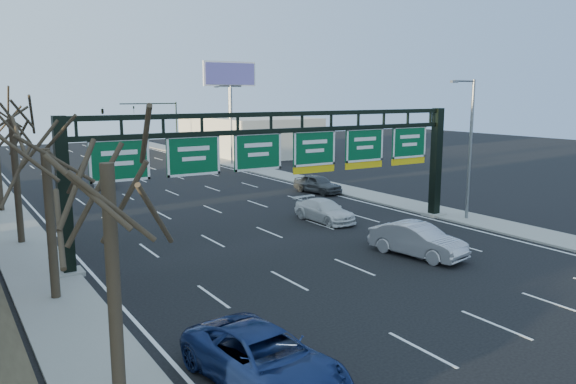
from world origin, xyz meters
TOP-DOWN VIEW (x-y plane):
  - ground at (0.00, 0.00)m, footprint 160.00×160.00m
  - sidewalk_left at (-12.80, 20.00)m, footprint 3.00×120.00m
  - sidewalk_right at (12.80, 20.00)m, footprint 3.00×120.00m
  - lane_markings at (0.00, 20.00)m, footprint 21.60×120.00m
  - sign_gantry at (0.16, 8.00)m, footprint 24.60×1.20m
  - building_right_distant at (20.00, 50.00)m, footprint 12.00×20.00m
  - tree_near at (-12.80, -4.00)m, footprint 3.60×3.60m
  - tree_gantry at (-12.80, 5.00)m, footprint 3.60×3.60m
  - tree_mid at (-12.80, 15.00)m, footprint 3.60×3.60m
  - streetlight_near at (12.47, 6.00)m, footprint 2.15×0.22m
  - streetlight_far at (12.47, 40.00)m, footprint 2.15×0.22m
  - billboard_right at (15.00, 44.98)m, footprint 7.00×0.50m
  - traffic_signal_mast at (5.69, 55.00)m, footprint 10.16×0.54m
  - car_blue_suv at (-9.07, -5.22)m, footprint 3.29×5.95m
  - car_silver_sedan at (3.87, 1.73)m, footprint 2.69×5.29m
  - car_white_wagon at (4.52, 10.63)m, footprint 2.19×4.87m
  - car_grey_far at (10.19, 19.43)m, footprint 2.56×4.71m
  - car_silver_distant at (-4.10, 32.08)m, footprint 2.47×4.85m

SIDE VIEW (x-z plane):
  - ground at x=0.00m, z-range 0.00..0.00m
  - lane_markings at x=0.00m, z-range 0.00..0.01m
  - sidewalk_left at x=-12.80m, z-range 0.00..0.12m
  - sidewalk_right at x=12.80m, z-range 0.00..0.12m
  - car_white_wagon at x=4.52m, z-range 0.00..1.39m
  - car_grey_far at x=10.19m, z-range 0.00..1.52m
  - car_silver_distant at x=-4.10m, z-range 0.00..1.52m
  - car_blue_suv at x=-9.07m, z-range 0.00..1.58m
  - car_silver_sedan at x=3.87m, z-range 0.00..1.66m
  - building_right_distant at x=20.00m, z-range 0.00..5.00m
  - sign_gantry at x=0.16m, z-range 1.03..8.23m
  - streetlight_near at x=12.47m, z-range 0.58..9.58m
  - streetlight_far at x=12.47m, z-range 0.58..9.58m
  - traffic_signal_mast at x=5.69m, z-range 2.00..9.00m
  - tree_gantry at x=-12.80m, z-range 2.87..11.35m
  - tree_near at x=-12.80m, z-range 3.05..11.91m
  - tree_mid at x=-12.80m, z-range 3.23..12.47m
  - billboard_right at x=15.00m, z-range 3.06..15.06m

